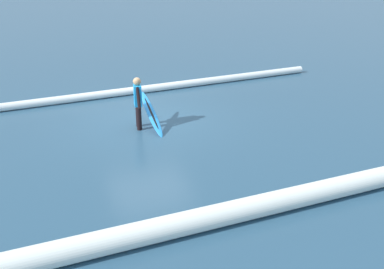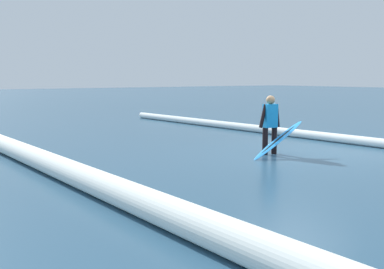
{
  "view_description": "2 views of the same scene",
  "coord_description": "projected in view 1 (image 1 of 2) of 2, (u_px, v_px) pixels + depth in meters",
  "views": [
    {
      "loc": [
        3.06,
        12.22,
        4.72
      ],
      "look_at": [
        -0.15,
        3.5,
        0.86
      ],
      "focal_mm": 41.61,
      "sensor_mm": 36.0,
      "label": 1
    },
    {
      "loc": [
        -7.9,
        8.75,
        1.95
      ],
      "look_at": [
        -0.05,
        3.27,
        0.74
      ],
      "focal_mm": 42.93,
      "sensor_mm": 36.0,
      "label": 2
    }
  ],
  "objects": [
    {
      "name": "surfer",
      "position": [
        138.0,
        100.0,
        12.44
      ],
      "size": [
        0.25,
        0.63,
        1.49
      ],
      "rotation": [
        0.0,
        0.0,
        1.43
      ],
      "color": "black",
      "rests_on": "ground_plane"
    },
    {
      "name": "ground_plane",
      "position": [
        147.0,
        120.0,
        13.38
      ],
      "size": [
        138.0,
        138.0,
        0.0
      ],
      "primitive_type": "plane",
      "color": "#2D526C"
    },
    {
      "name": "surfboard",
      "position": [
        151.0,
        113.0,
        12.67
      ],
      "size": [
        0.34,
        1.72,
        0.86
      ],
      "color": "#268CE5",
      "rests_on": "ground_plane"
    },
    {
      "name": "wave_crest_midground",
      "position": [
        310.0,
        194.0,
        8.87
      ],
      "size": [
        15.72,
        1.1,
        0.44
      ],
      "primitive_type": "cylinder",
      "rotation": [
        0.0,
        1.57,
        0.04
      ],
      "color": "white",
      "rests_on": "ground_plane"
    },
    {
      "name": "wave_crest_foreground",
      "position": [
        71.0,
        99.0,
        14.85
      ],
      "size": [
        18.81,
        1.72,
        0.27
      ],
      "primitive_type": "cylinder",
      "rotation": [
        0.0,
        1.57,
        0.08
      ],
      "color": "white",
      "rests_on": "ground_plane"
    }
  ]
}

